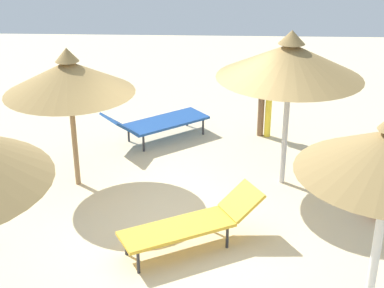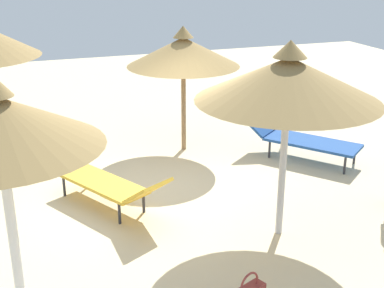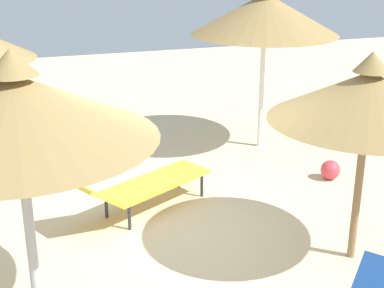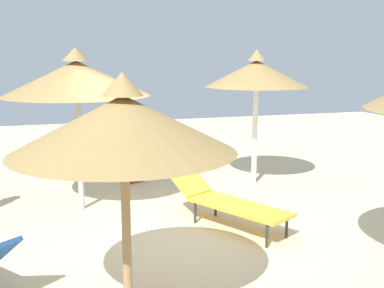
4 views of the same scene
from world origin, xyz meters
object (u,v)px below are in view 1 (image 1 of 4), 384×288
at_px(lounge_chair_near_left, 155,122).
at_px(handbag, 381,208).
at_px(parasol_umbrella_near_right, 69,77).
at_px(person_standing_edge, 266,92).
at_px(lounge_chair_front, 194,222).
at_px(parasol_umbrella_far_left, 290,61).

relative_size(lounge_chair_near_left, handbag, 4.32).
bearing_deg(handbag, parasol_umbrella_near_right, -100.58).
distance_m(parasol_umbrella_near_right, person_standing_edge, 4.18).
xyz_separation_m(lounge_chair_front, handbag, (-0.90, 2.88, -0.23)).
bearing_deg(lounge_chair_front, handbag, 107.40).
height_order(lounge_chair_near_left, lounge_chair_front, lounge_chair_near_left).
bearing_deg(person_standing_edge, parasol_umbrella_far_left, 4.71).
distance_m(parasol_umbrella_near_right, lounge_chair_near_left, 2.71).
distance_m(parasol_umbrella_far_left, person_standing_edge, 2.40).
bearing_deg(person_standing_edge, parasol_umbrella_near_right, -56.26).
height_order(parasol_umbrella_near_right, handbag, parasol_umbrella_near_right).
bearing_deg(parasol_umbrella_near_right, person_standing_edge, 123.74).
distance_m(lounge_chair_front, person_standing_edge, 4.32).
relative_size(parasol_umbrella_near_right, person_standing_edge, 1.43).
relative_size(parasol_umbrella_near_right, lounge_chair_front, 1.15).
bearing_deg(parasol_umbrella_near_right, lounge_chair_front, 48.70).
height_order(lounge_chair_near_left, handbag, lounge_chair_near_left).
relative_size(lounge_chair_front, handbag, 4.23).
xyz_separation_m(parasol_umbrella_far_left, parasol_umbrella_near_right, (0.21, -3.55, -0.25)).
bearing_deg(person_standing_edge, lounge_chair_front, -17.63).
bearing_deg(parasol_umbrella_near_right, parasol_umbrella_far_left, 93.32).
distance_m(parasol_umbrella_far_left, lounge_chair_front, 3.08).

